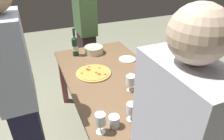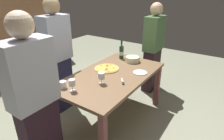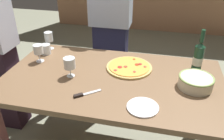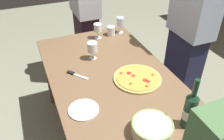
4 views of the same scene
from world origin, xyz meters
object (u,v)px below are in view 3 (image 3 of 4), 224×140
Objects in this scene: wine_bottle at (198,57)px; side_plate at (143,107)px; dining_table at (112,88)px; wine_glass_by_bottle at (49,37)px; person_host at (111,21)px; wine_glass_near_pizza at (38,50)px; cup_amber at (46,49)px; wine_glass_far_left at (70,63)px; pizza at (129,67)px; serving_bowl at (196,81)px; pizza_knife at (84,94)px.

wine_bottle is 0.64m from side_plate.
side_plate is at bearing -49.40° from dining_table.
person_host is (0.46, 0.48, 0.02)m from wine_glass_by_bottle.
wine_glass_near_pizza is 0.15m from cup_amber.
cup_amber reaches higher than side_plate.
wine_glass_far_left reaches higher than cup_amber.
pizza is 1.83× the size of side_plate.
cup_amber is at bearing -50.45° from person_host.
wine_glass_by_bottle is 1.14m from side_plate.
serving_bowl is (0.48, -0.16, 0.04)m from pizza.
wine_glass_far_left is at bearing -152.31° from pizza.
wine_glass_by_bottle is 0.55m from wine_glass_far_left.
side_plate is at bearing -6.85° from pizza_knife.
pizza is 2.43× the size of wine_glass_near_pizza.
wine_glass_near_pizza is at bearing 169.69° from dining_table.
serving_bowl reaches higher than side_plate.
wine_glass_by_bottle is 0.09× the size of person_host.
wine_glass_by_bottle is at bearing 151.31° from dining_table.
wine_bottle is at bearing 84.27° from serving_bowl.
wine_glass_near_pizza is at bearing -84.56° from cup_amber.
wine_glass_far_left is at bearing 155.84° from side_plate.
dining_table is 0.68m from wine_bottle.
wine_glass_near_pizza is 0.91× the size of wine_glass_by_bottle.
wine_glass_far_left reaches higher than pizza_knife.
wine_glass_near_pizza is 0.99m from side_plate.
wine_glass_by_bottle is at bearing -57.02° from person_host.
pizza_knife reaches higher than dining_table.
serving_bowl is 0.44m from side_plate.
dining_table is 0.22m from pizza.
wine_glass_far_left is 0.90m from person_host.
wine_glass_far_left is at bearing -19.71° from person_host.
person_host reaches higher than dining_table.
wine_bottle reaches higher than side_plate.
wine_bottle is at bearing -1.62° from cup_amber.
serving_bowl is 1.60× the size of wine_glass_near_pizza.
wine_glass_by_bottle is at bearing 130.86° from pizza_knife.
wine_bottle is 0.88m from pizza_knife.
side_plate is (-0.34, -0.52, -0.12)m from wine_bottle.
wine_glass_by_bottle reaches higher than dining_table.
pizza_knife is at bearing -119.18° from pizza.
side_plate is (0.56, -0.25, -0.10)m from wine_glass_far_left.
wine_bottle is 1.72× the size of side_plate.
wine_glass_far_left reaches higher than dining_table.
wine_glass_near_pizza is 0.91× the size of pizza_knife.
wine_bottle reaches higher than serving_bowl.
cup_amber reaches higher than serving_bowl.
wine_glass_by_bottle is at bearing 163.77° from serving_bowl.
pizza reaches higher than dining_table.
cup_amber is at bearing -81.66° from wine_glass_by_bottle.
person_host is (0.44, 0.59, 0.09)m from cup_amber.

